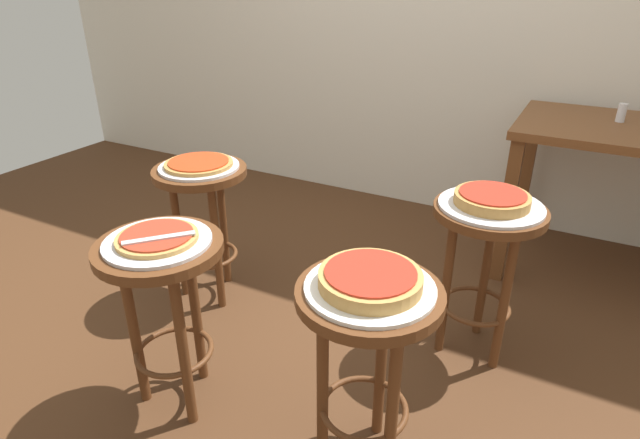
{
  "coord_description": "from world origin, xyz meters",
  "views": [
    {
      "loc": [
        0.96,
        -1.56,
        1.43
      ],
      "look_at": [
        0.12,
        -0.0,
        0.58
      ],
      "focal_mm": 29.28,
      "sensor_mm": 36.0,
      "label": 1
    }
  ],
  "objects_px": {
    "pizza_middle": "(370,279)",
    "pizza_rear": "(492,199)",
    "stool_leftside": "(203,202)",
    "serving_plate_leftside": "(199,167)",
    "condiment_shaker": "(622,113)",
    "serving_plate_foreground": "(158,242)",
    "serving_plate_rear": "(491,206)",
    "dining_table": "(632,153)",
    "serving_plate_middle": "(370,288)",
    "pizza_leftside": "(199,163)",
    "stool_rear": "(485,246)",
    "pizza_server_knife": "(159,238)",
    "stool_middle": "(367,337)",
    "stool_foreground": "(164,286)",
    "pizza_foreground": "(157,237)"
  },
  "relations": [
    {
      "from": "pizza_middle",
      "to": "pizza_rear",
      "type": "relative_size",
      "value": 1.05
    },
    {
      "from": "stool_leftside",
      "to": "serving_plate_leftside",
      "type": "height_order",
      "value": "serving_plate_leftside"
    },
    {
      "from": "condiment_shaker",
      "to": "serving_plate_foreground",
      "type": "bearing_deg",
      "value": -125.13
    },
    {
      "from": "serving_plate_rear",
      "to": "dining_table",
      "type": "xyz_separation_m",
      "value": [
        0.45,
        0.92,
        0.0
      ]
    },
    {
      "from": "serving_plate_foreground",
      "to": "serving_plate_middle",
      "type": "height_order",
      "value": "same"
    },
    {
      "from": "pizza_leftside",
      "to": "stool_rear",
      "type": "xyz_separation_m",
      "value": [
        1.21,
        0.18,
        -0.18
      ]
    },
    {
      "from": "pizza_server_knife",
      "to": "stool_leftside",
      "type": "bearing_deg",
      "value": 72.66
    },
    {
      "from": "stool_middle",
      "to": "pizza_server_knife",
      "type": "xyz_separation_m",
      "value": [
        -0.67,
        -0.09,
        0.2
      ]
    },
    {
      "from": "serving_plate_foreground",
      "to": "serving_plate_middle",
      "type": "relative_size",
      "value": 0.95
    },
    {
      "from": "stool_foreground",
      "to": "serving_plate_rear",
      "type": "distance_m",
      "value": 1.18
    },
    {
      "from": "stool_foreground",
      "to": "serving_plate_foreground",
      "type": "bearing_deg",
      "value": 75.96
    },
    {
      "from": "stool_middle",
      "to": "pizza_leftside",
      "type": "bearing_deg",
      "value": 152.94
    },
    {
      "from": "pizza_rear",
      "to": "stool_foreground",
      "type": "bearing_deg",
      "value": -138.09
    },
    {
      "from": "pizza_foreground",
      "to": "pizza_server_knife",
      "type": "bearing_deg",
      "value": -33.69
    },
    {
      "from": "pizza_rear",
      "to": "serving_plate_middle",
      "type": "bearing_deg",
      "value": -103.84
    },
    {
      "from": "stool_leftside",
      "to": "serving_plate_leftside",
      "type": "distance_m",
      "value": 0.17
    },
    {
      "from": "serving_plate_middle",
      "to": "condiment_shaker",
      "type": "height_order",
      "value": "condiment_shaker"
    },
    {
      "from": "serving_plate_middle",
      "to": "pizza_server_knife",
      "type": "height_order",
      "value": "pizza_server_knife"
    },
    {
      "from": "pizza_rear",
      "to": "pizza_middle",
      "type": "bearing_deg",
      "value": -103.84
    },
    {
      "from": "serving_plate_foreground",
      "to": "serving_plate_middle",
      "type": "bearing_deg",
      "value": 6.07
    },
    {
      "from": "pizza_leftside",
      "to": "stool_rear",
      "type": "relative_size",
      "value": 0.46
    },
    {
      "from": "pizza_leftside",
      "to": "pizza_server_knife",
      "type": "xyz_separation_m",
      "value": [
        0.37,
        -0.62,
        0.01
      ]
    },
    {
      "from": "pizza_leftside",
      "to": "pizza_server_knife",
      "type": "distance_m",
      "value": 0.72
    },
    {
      "from": "pizza_foreground",
      "to": "dining_table",
      "type": "distance_m",
      "value": 2.16
    },
    {
      "from": "stool_foreground",
      "to": "stool_leftside",
      "type": "xyz_separation_m",
      "value": [
        -0.34,
        0.6,
        0.0
      ]
    },
    {
      "from": "stool_middle",
      "to": "pizza_middle",
      "type": "bearing_deg",
      "value": 135.0
    },
    {
      "from": "stool_middle",
      "to": "stool_rear",
      "type": "height_order",
      "value": "same"
    },
    {
      "from": "stool_foreground",
      "to": "dining_table",
      "type": "height_order",
      "value": "dining_table"
    },
    {
      "from": "stool_middle",
      "to": "pizza_server_knife",
      "type": "distance_m",
      "value": 0.7
    },
    {
      "from": "serving_plate_leftside",
      "to": "serving_plate_rear",
      "type": "distance_m",
      "value": 1.22
    },
    {
      "from": "pizza_foreground",
      "to": "serving_plate_rear",
      "type": "xyz_separation_m",
      "value": [
        0.87,
        0.78,
        -0.02
      ]
    },
    {
      "from": "serving_plate_middle",
      "to": "pizza_middle",
      "type": "distance_m",
      "value": 0.03
    },
    {
      "from": "stool_rear",
      "to": "serving_plate_rear",
      "type": "bearing_deg",
      "value": 0.0
    },
    {
      "from": "serving_plate_foreground",
      "to": "serving_plate_leftside",
      "type": "bearing_deg",
      "value": 119.33
    },
    {
      "from": "stool_foreground",
      "to": "serving_plate_rear",
      "type": "relative_size",
      "value": 1.7
    },
    {
      "from": "stool_foreground",
      "to": "serving_plate_leftside",
      "type": "xyz_separation_m",
      "value": [
        -0.34,
        0.6,
        0.17
      ]
    },
    {
      "from": "condiment_shaker",
      "to": "pizza_leftside",
      "type": "bearing_deg",
      "value": -143.62
    },
    {
      "from": "pizza_foreground",
      "to": "pizza_middle",
      "type": "xyz_separation_m",
      "value": [
        0.7,
        0.07,
        0.01
      ]
    },
    {
      "from": "serving_plate_rear",
      "to": "condiment_shaker",
      "type": "relative_size",
      "value": 4.42
    },
    {
      "from": "stool_rear",
      "to": "stool_middle",
      "type": "bearing_deg",
      "value": -103.84
    },
    {
      "from": "stool_foreground",
      "to": "condiment_shaker",
      "type": "relative_size",
      "value": 7.53
    },
    {
      "from": "pizza_foreground",
      "to": "stool_rear",
      "type": "xyz_separation_m",
      "value": [
        0.87,
        0.78,
        -0.18
      ]
    },
    {
      "from": "dining_table",
      "to": "pizza_server_knife",
      "type": "relative_size",
      "value": 4.7
    },
    {
      "from": "dining_table",
      "to": "condiment_shaker",
      "type": "xyz_separation_m",
      "value": [
        -0.08,
        0.07,
        0.17
      ]
    },
    {
      "from": "stool_foreground",
      "to": "pizza_foreground",
      "type": "bearing_deg",
      "value": 75.96
    },
    {
      "from": "serving_plate_middle",
      "to": "stool_rear",
      "type": "bearing_deg",
      "value": 76.16
    },
    {
      "from": "serving_plate_middle",
      "to": "pizza_server_knife",
      "type": "distance_m",
      "value": 0.67
    },
    {
      "from": "serving_plate_foreground",
      "to": "stool_foreground",
      "type": "bearing_deg",
      "value": -104.04
    },
    {
      "from": "stool_middle",
      "to": "dining_table",
      "type": "bearing_deg",
      "value": 68.91
    },
    {
      "from": "serving_plate_leftside",
      "to": "dining_table",
      "type": "distance_m",
      "value": 1.99
    }
  ]
}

